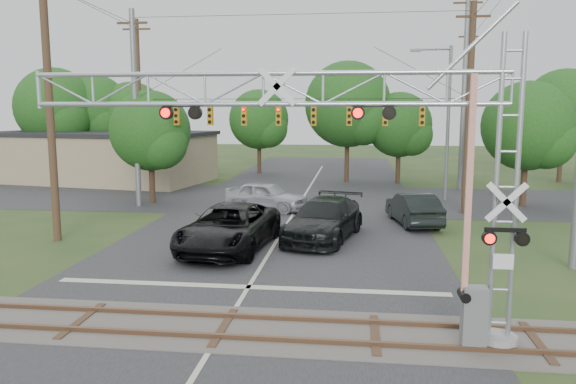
# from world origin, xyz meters

# --- Properties ---
(ground) EXTENTS (160.00, 160.00, 0.00)m
(ground) POSITION_xyz_m (0.00, 0.00, 0.00)
(ground) COLOR #27411E
(ground) RESTS_ON ground
(road_main) EXTENTS (14.00, 90.00, 0.02)m
(road_main) POSITION_xyz_m (0.00, 10.00, 0.01)
(road_main) COLOR #27272A
(road_main) RESTS_ON ground
(road_cross) EXTENTS (90.00, 12.00, 0.02)m
(road_cross) POSITION_xyz_m (0.00, 24.00, 0.01)
(road_cross) COLOR #27272A
(road_cross) RESTS_ON ground
(railroad_track) EXTENTS (90.00, 3.20, 0.17)m
(railroad_track) POSITION_xyz_m (0.00, 2.00, 0.03)
(railroad_track) COLOR #545048
(railroad_track) RESTS_ON ground
(crossing_gantry) EXTENTS (12.15, 0.96, 7.54)m
(crossing_gantry) POSITION_xyz_m (3.43, 1.64, 4.72)
(crossing_gantry) COLOR gray
(crossing_gantry) RESTS_ON ground
(traffic_signal_span) EXTENTS (19.34, 0.36, 11.50)m
(traffic_signal_span) POSITION_xyz_m (0.85, 20.00, 5.68)
(traffic_signal_span) COLOR gray
(traffic_signal_span) RESTS_ON ground
(pickup_black) EXTENTS (3.70, 6.95, 1.86)m
(pickup_black) POSITION_xyz_m (-1.75, 10.38, 0.93)
(pickup_black) COLOR black
(pickup_black) RESTS_ON ground
(car_dark) EXTENTS (3.86, 6.68, 1.82)m
(car_dark) POSITION_xyz_m (2.05, 12.75, 0.91)
(car_dark) COLOR black
(car_dark) RESTS_ON ground
(sedan_silver) EXTENTS (5.26, 3.41, 1.67)m
(sedan_silver) POSITION_xyz_m (-1.69, 19.66, 0.83)
(sedan_silver) COLOR #A3A4AA
(sedan_silver) RESTS_ON ground
(suv_dark) EXTENTS (2.63, 5.15, 1.62)m
(suv_dark) POSITION_xyz_m (6.36, 16.59, 0.81)
(suv_dark) COLOR black
(suv_dark) RESTS_ON ground
(commercial_building) EXTENTS (18.35, 11.45, 4.00)m
(commercial_building) POSITION_xyz_m (-17.07, 31.15, 2.01)
(commercial_building) COLOR gray
(commercial_building) RESTS_ON ground
(streetlight) EXTENTS (2.58, 0.27, 9.68)m
(streetlight) POSITION_xyz_m (8.94, 24.57, 5.42)
(streetlight) COLOR gray
(streetlight) RESTS_ON ground
(utility_poles) EXTENTS (26.35, 26.04, 14.31)m
(utility_poles) POSITION_xyz_m (3.17, 22.24, 6.56)
(utility_poles) COLOR #40321D
(utility_poles) RESTS_ON ground
(treeline) EXTENTS (51.17, 21.98, 9.59)m
(treeline) POSITION_xyz_m (0.05, 32.82, 5.58)
(treeline) COLOR #3C281B
(treeline) RESTS_ON ground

